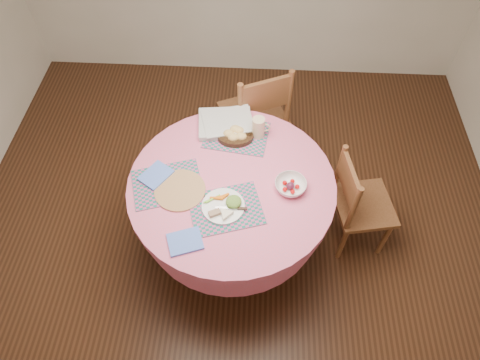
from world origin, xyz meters
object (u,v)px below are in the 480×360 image
object	(u,v)px
chair_back	(256,115)
fruit_bowl	(290,186)
wicker_trivet	(180,190)
bread_bowl	(235,135)
latte_mug	(259,127)
dining_table	(232,201)
dinner_plate	(224,206)
chair_right	(358,203)

from	to	relation	value
chair_back	fruit_bowl	xyz separation A→B (m)	(0.22, -0.85, 0.27)
wicker_trivet	bread_bowl	bearing A→B (deg)	55.15
latte_mug	dining_table	bearing A→B (deg)	-110.90
dining_table	fruit_bowl	xyz separation A→B (m)	(0.34, -0.02, 0.22)
wicker_trivet	dinner_plate	size ratio (longest dim) A/B	1.20
fruit_bowl	latte_mug	bearing A→B (deg)	115.63
bread_bowl	latte_mug	distance (m)	0.16
dining_table	chair_right	size ratio (longest dim) A/B	1.48
chair_back	latte_mug	world-z (taller)	chair_back
bread_bowl	fruit_bowl	bearing A→B (deg)	-47.53
fruit_bowl	dining_table	bearing A→B (deg)	175.90
latte_mug	fruit_bowl	xyz separation A→B (m)	(0.20, -0.41, -0.05)
dining_table	chair_back	size ratio (longest dim) A/B	1.28
latte_mug	chair_back	bearing A→B (deg)	92.57
dinner_plate	fruit_bowl	world-z (taller)	same
dining_table	bread_bowl	world-z (taller)	bread_bowl
bread_bowl	wicker_trivet	bearing A→B (deg)	-124.85
chair_right	bread_bowl	bearing A→B (deg)	63.18
chair_back	bread_bowl	bearing A→B (deg)	50.35
chair_back	dinner_plate	world-z (taller)	chair_back
dinner_plate	chair_right	bearing A→B (deg)	19.13
chair_right	latte_mug	world-z (taller)	latte_mug
latte_mug	fruit_bowl	world-z (taller)	latte_mug
fruit_bowl	chair_right	bearing A→B (deg)	15.93
chair_right	fruit_bowl	world-z (taller)	chair_right
chair_back	fruit_bowl	bearing A→B (deg)	79.88
dinner_plate	latte_mug	distance (m)	0.60
dinner_plate	bread_bowl	distance (m)	0.54
chair_back	latte_mug	distance (m)	0.54
dining_table	wicker_trivet	xyz separation A→B (m)	(-0.30, -0.07, 0.20)
chair_back	fruit_bowl	world-z (taller)	chair_back
chair_right	dinner_plate	size ratio (longest dim) A/B	3.34
bread_bowl	latte_mug	world-z (taller)	latte_mug
dinner_plate	bread_bowl	world-z (taller)	bread_bowl
wicker_trivet	bread_bowl	distance (m)	0.52
chair_right	chair_back	distance (m)	1.00
dinner_plate	latte_mug	xyz separation A→B (m)	(0.18, 0.57, 0.05)
wicker_trivet	fruit_bowl	xyz separation A→B (m)	(0.64, 0.05, 0.02)
bread_bowl	fruit_bowl	size ratio (longest dim) A/B	1.10
dining_table	fruit_bowl	size ratio (longest dim) A/B	5.91
wicker_trivet	dinner_plate	bearing A→B (deg)	-21.93
chair_back	dinner_plate	distance (m)	1.05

